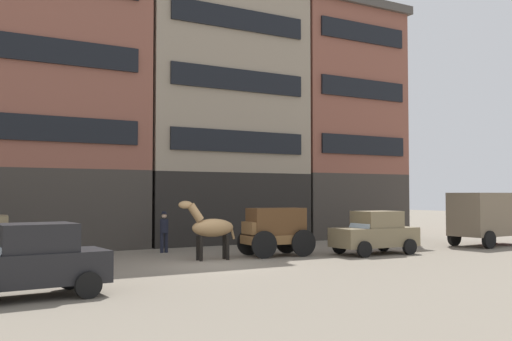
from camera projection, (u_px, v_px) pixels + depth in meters
The scene contains 10 objects.
ground_plane at pixel (215, 265), 20.67m from camera, with size 120.00×120.00×0.00m, color slate.
building_center_left at pixel (36, 96), 27.28m from camera, with size 9.96×6.51×14.28m.
building_center_right at pixel (214, 89), 32.01m from camera, with size 9.41×6.51×16.72m.
building_far_right at pixel (332, 121), 36.06m from camera, with size 7.68×6.51×14.11m.
cargo_wagon at pixel (275, 228), 23.81m from camera, with size 3.01×1.72×1.98m.
draft_horse at pixel (210, 227), 22.34m from camera, with size 2.35×0.73×2.30m.
delivery_truck_near at pixel (487, 217), 28.57m from camera, with size 4.47×2.43×2.62m.
sedan_light at pixel (375, 233), 24.56m from camera, with size 3.76×1.98×1.83m.
sedan_parked_curb at pixel (31, 261), 14.18m from camera, with size 3.79×2.04×1.83m.
pedestrian_officer at pixel (164, 230), 25.19m from camera, with size 0.41×0.41×1.79m.
Camera 1 is at (-9.14, -18.74, 2.56)m, focal length 40.49 mm.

